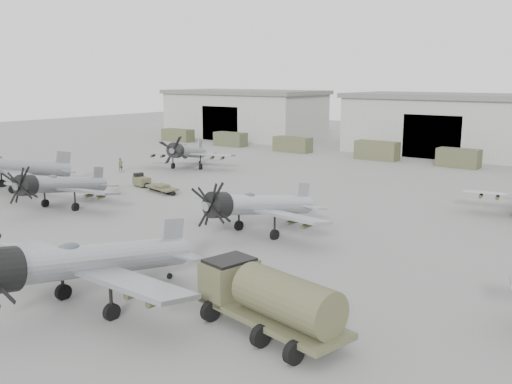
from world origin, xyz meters
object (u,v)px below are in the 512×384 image
Objects in this scene: ground_crew at (121,165)px; aircraft_far_0 at (186,152)px; aircraft_mid_2 at (255,206)px; aircraft_mid_0 at (4,166)px; fuel_tanker at (270,297)px; aircraft_mid_1 at (58,185)px; tug_trailer at (149,184)px; aircraft_near_1 at (81,263)px.

aircraft_far_0 is at bearing -36.56° from ground_crew.
aircraft_mid_2 reaches higher than ground_crew.
aircraft_far_0 is 7.89m from ground_crew.
aircraft_mid_2 is at bearing 18.53° from aircraft_mid_0.
fuel_tanker is at bearing -121.61° from ground_crew.
aircraft_mid_2 reaches higher than fuel_tanker.
aircraft_mid_1 is 18.54m from aircraft_mid_2.
aircraft_mid_1 is (11.45, -1.69, -0.34)m from aircraft_mid_0.
aircraft_mid_1 is 6.56× the size of ground_crew.
aircraft_mid_2 is at bearing -8.19° from tug_trailer.
aircraft_mid_2 is at bearing -60.88° from aircraft_far_0.
aircraft_mid_1 is at bearing 174.38° from fuel_tanker.
aircraft_near_1 is at bearing -131.93° from ground_crew.
aircraft_mid_1 is 0.98× the size of aircraft_far_0.
aircraft_far_0 is (-24.55, 18.40, 0.01)m from aircraft_mid_2.
aircraft_far_0 is at bearing 129.26° from aircraft_near_1.
aircraft_mid_0 is 1.89× the size of tug_trailer.
aircraft_mid_0 is 29.69m from aircraft_mid_2.
aircraft_mid_0 is 7.64× the size of ground_crew.
aircraft_mid_0 reaches higher than aircraft_mid_2.
aircraft_mid_2 is 1.69× the size of tug_trailer.
aircraft_mid_1 is at bearing -144.96° from ground_crew.
aircraft_mid_1 is at bearing 150.58° from aircraft_near_1.
aircraft_mid_1 is at bearing 6.34° from aircraft_mid_0.
aircraft_near_1 is 1.15× the size of aircraft_mid_1.
aircraft_far_0 is (5.07, 20.36, -0.25)m from aircraft_mid_0.
aircraft_far_0 is (-26.06, 33.97, -0.23)m from aircraft_near_1.
aircraft_far_0 is 1.47× the size of fuel_tanker.
ground_crew is (-4.65, -6.24, -1.28)m from aircraft_far_0.
ground_crew is (-30.71, 27.72, -1.51)m from aircraft_near_1.
aircraft_near_1 is at bearing -42.90° from aircraft_mid_1.
tug_trailer is at bearing 133.60° from aircraft_near_1.
ground_crew is at bearing 164.40° from aircraft_mid_2.
aircraft_mid_2 is 31.66m from ground_crew.
fuel_tanker is (28.28, -8.52, -0.39)m from aircraft_mid_1.
ground_crew is at bearing 159.39° from fuel_tanker.
aircraft_far_0 reaches higher than aircraft_mid_1.
aircraft_near_1 is 23.02m from aircraft_mid_1.
aircraft_near_1 is 33.98m from aircraft_mid_0.
aircraft_far_0 is at bearing 129.55° from tug_trailer.
aircraft_near_1 is 15.64m from aircraft_mid_2.
aircraft_mid_0 is at bearing -169.22° from aircraft_mid_2.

